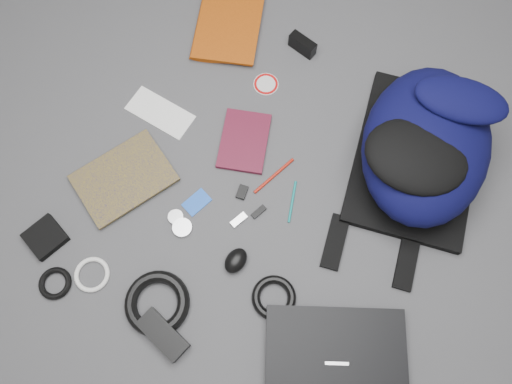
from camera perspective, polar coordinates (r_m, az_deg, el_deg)
The scene contains 24 objects.
ground at distance 1.47m, azimuth 0.00°, elevation -0.25°, with size 4.00×4.00×0.00m, color #4F4F51.
backpack at distance 1.48m, azimuth 18.85°, elevation 5.16°, with size 0.38×0.55×0.23m, color black, non-canonical shape.
laptop at distance 1.39m, azimuth 9.10°, elevation -18.78°, with size 0.37×0.29×0.04m, color black.
textbook_red at distance 1.75m, azimuth -6.77°, elevation 18.65°, with size 0.21×0.28×0.03m, color #913708.
comic_book at distance 1.57m, azimuth -16.59°, elevation 4.30°, with size 0.20×0.27×0.02m, color #AE930C.
envelope at distance 1.60m, azimuth -10.90°, elevation 8.90°, with size 0.21×0.09×0.00m, color white.
dvd_case at distance 1.52m, azimuth -1.36°, elevation 5.85°, with size 0.14×0.20×0.02m, color #460D1D.
compact_camera at distance 1.68m, azimuth 5.33°, elevation 16.41°, with size 0.09×0.03×0.05m, color black.
sticker_disc at distance 1.62m, azimuth 1.15°, elevation 12.22°, with size 0.08×0.08×0.00m, color silver.
pen_teal at distance 1.46m, azimuth 4.17°, elevation -1.10°, with size 0.01×0.01×0.13m, color #0D7C79.
pen_red at distance 1.48m, azimuth 2.06°, elevation 1.87°, with size 0.01×0.01×0.16m, color #B01C0D.
id_badge at distance 1.47m, azimuth -6.79°, elevation -1.17°, with size 0.05×0.08×0.00m, color blue.
usb_black at distance 1.45m, azimuth 0.31°, elevation -2.28°, with size 0.02×0.05×0.01m, color black.
usb_silver at distance 1.44m, azimuth -1.98°, elevation -3.21°, with size 0.02×0.05×0.01m, color silver.
key_fob at distance 1.46m, azimuth -1.60°, elevation -0.02°, with size 0.03×0.04×0.01m, color black.
mouse at distance 1.40m, azimuth -2.32°, elevation -7.84°, with size 0.06×0.08×0.04m, color black.
headphone_left at distance 1.46m, azimuth -9.16°, elevation -2.85°, with size 0.04×0.04×0.01m, color #A6A6A8.
headphone_right at distance 1.45m, azimuth -8.42°, elevation -4.06°, with size 0.06×0.06×0.01m, color silver.
cable_coil at distance 1.39m, azimuth 2.06°, elevation -11.96°, with size 0.12×0.12×0.02m, color black.
power_brick at distance 1.40m, azimuth -10.58°, elevation -15.73°, with size 0.14×0.06×0.04m, color black.
power_cord_coil at distance 1.41m, azimuth -11.23°, elevation -12.34°, with size 0.18×0.18×0.03m, color black.
pouch at distance 1.54m, azimuth -22.94°, elevation -4.78°, with size 0.10×0.10×0.03m, color black.
earbud_coil at distance 1.50m, azimuth -21.98°, elevation -9.65°, with size 0.09×0.09×0.02m, color black.
white_cable_coil at distance 1.48m, azimuth -18.24°, elevation -8.95°, with size 0.10×0.10×0.01m, color white.
Camera 1 is at (0.22, -0.41, 1.39)m, focal length 35.00 mm.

